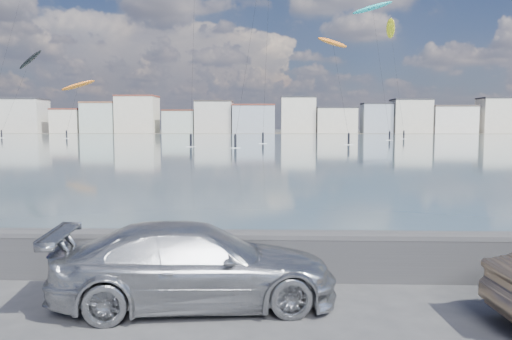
{
  "coord_description": "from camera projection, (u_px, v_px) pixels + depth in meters",
  "views": [
    {
      "loc": [
        1.39,
        -7.46,
        3.24
      ],
      "look_at": [
        1.0,
        4.0,
        2.2
      ],
      "focal_mm": 35.0,
      "sensor_mm": 36.0,
      "label": 1
    }
  ],
  "objects": [
    {
      "name": "ground",
      "position": [
        183.0,
        333.0,
        7.77
      ],
      "size": [
        700.0,
        700.0,
        0.0
      ],
      "primitive_type": "plane",
      "color": "#333335",
      "rests_on": "ground"
    },
    {
      "name": "bay_water",
      "position": [
        266.0,
        141.0,
        98.84
      ],
      "size": [
        500.0,
        177.0,
        0.0
      ],
      "primitive_type": "cube",
      "color": "#3B5A64",
      "rests_on": "ground"
    },
    {
      "name": "far_shore_strip",
      "position": [
        270.0,
        133.0,
        206.83
      ],
      "size": [
        500.0,
        60.0,
        0.0
      ],
      "primitive_type": "cube",
      "color": "#4C473D",
      "rests_on": "ground"
    },
    {
      "name": "seawall",
      "position": [
        206.0,
        253.0,
        10.4
      ],
      "size": [
        400.0,
        0.36,
        1.08
      ],
      "color": "#28282B",
      "rests_on": "ground"
    },
    {
      "name": "far_buildings",
      "position": [
        273.0,
        118.0,
        192.31
      ],
      "size": [
        240.79,
        13.26,
        14.6
      ],
      "color": "#CCB293",
      "rests_on": "ground"
    },
    {
      "name": "car_silver",
      "position": [
        196.0,
        265.0,
        8.96
      ],
      "size": [
        5.28,
        2.72,
        1.47
      ],
      "primitive_type": "imported",
      "rotation": [
        0.0,
        0.0,
        1.71
      ],
      "color": "#A6A9AD",
      "rests_on": "ground"
    },
    {
      "name": "kitesurfer_3",
      "position": [
        391.0,
        31.0,
        126.19
      ],
      "size": [
        3.68,
        19.05,
        29.99
      ],
      "color": "yellow",
      "rests_on": "ground"
    },
    {
      "name": "kitesurfer_10",
      "position": [
        78.0,
        86.0,
        132.59
      ],
      "size": [
        8.75,
        18.43,
        15.97
      ],
      "color": "orange",
      "rests_on": "ground"
    },
    {
      "name": "kitesurfer_11",
      "position": [
        373.0,
        9.0,
        116.43
      ],
      "size": [
        10.34,
        17.19,
        32.68
      ],
      "color": "#19BFBF",
      "rests_on": "ground"
    },
    {
      "name": "kitesurfer_12",
      "position": [
        30.0,
        61.0,
        131.58
      ],
      "size": [
        8.95,
        14.05,
        23.43
      ],
      "color": "black",
      "rests_on": "ground"
    },
    {
      "name": "kitesurfer_13",
      "position": [
        333.0,
        44.0,
        87.91
      ],
      "size": [
        7.63,
        13.49,
        18.74
      ],
      "color": "orange",
      "rests_on": "ground"
    }
  ]
}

